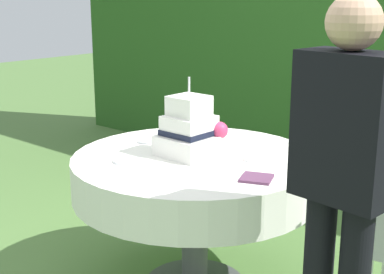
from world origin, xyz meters
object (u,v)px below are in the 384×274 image
at_px(cake_table, 195,177).
at_px(wedding_cake, 190,131).
at_px(serving_plate_far, 147,141).
at_px(standing_person, 343,179).
at_px(serving_plate_near, 127,161).
at_px(napkin_stack, 257,178).
at_px(serving_plate_left, 254,159).

relative_size(cake_table, wedding_cake, 3.12).
bearing_deg(serving_plate_far, cake_table, -4.36).
relative_size(cake_table, standing_person, 0.81).
bearing_deg(cake_table, serving_plate_near, -122.14).
bearing_deg(napkin_stack, standing_person, -20.21).
bearing_deg(serving_plate_left, wedding_cake, -156.36).
bearing_deg(serving_plate_left, napkin_stack, -53.67).
xyz_separation_m(cake_table, wedding_cake, (-0.03, -0.00, 0.24)).
distance_m(serving_plate_near, standing_person, 1.17).
distance_m(wedding_cake, serving_plate_far, 0.37).
distance_m(napkin_stack, standing_person, 0.56).
height_order(serving_plate_left, napkin_stack, same).
xyz_separation_m(wedding_cake, serving_plate_far, (-0.35, 0.03, -0.12)).
relative_size(serving_plate_far, napkin_stack, 0.76).
relative_size(serving_plate_far, standing_person, 0.07).
bearing_deg(serving_plate_far, standing_person, -13.33).
bearing_deg(serving_plate_near, napkin_stack, 17.21).
height_order(serving_plate_near, standing_person, standing_person).
bearing_deg(standing_person, wedding_cake, 163.77).
relative_size(cake_table, serving_plate_near, 9.31).
relative_size(serving_plate_near, serving_plate_far, 1.31).
bearing_deg(napkin_stack, wedding_cake, 168.01).
bearing_deg(serving_plate_left, serving_plate_near, -136.99).
height_order(cake_table, standing_person, standing_person).
relative_size(wedding_cake, serving_plate_far, 3.91).
height_order(cake_table, serving_plate_far, serving_plate_far).
height_order(wedding_cake, serving_plate_far, wedding_cake).
relative_size(serving_plate_near, napkin_stack, 0.99).
bearing_deg(cake_table, napkin_stack, -12.84).
bearing_deg(napkin_stack, cake_table, 167.16).
distance_m(cake_table, serving_plate_left, 0.34).
bearing_deg(wedding_cake, napkin_stack, -11.99).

